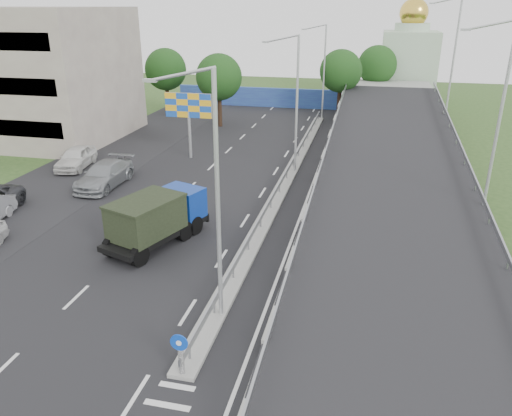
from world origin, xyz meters
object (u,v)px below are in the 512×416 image
(lamp_post_near, at_px, (213,188))
(lamp_post_far, at_px, (323,67))
(parked_car_e, at_px, (76,158))
(sign_bollard, at_px, (181,354))
(dump_truck, at_px, (157,217))
(billboard, at_px, (189,109))
(church, at_px, (409,61))
(parked_car_d, at_px, (104,175))
(lamp_post_mid, at_px, (294,98))

(lamp_post_near, bearing_deg, lamp_post_far, 90.00)
(lamp_post_near, height_order, parked_car_e, lamp_post_near)
(sign_bollard, distance_m, dump_truck, 11.14)
(sign_bollard, distance_m, billboard, 27.53)
(church, height_order, parked_car_e, church)
(lamp_post_near, xyz_separation_m, dump_truck, (-5.21, 6.06, -4.25))
(parked_car_d, bearing_deg, lamp_post_far, 64.28)
(church, relative_size, dump_truck, 2.04)
(sign_bollard, xyz_separation_m, dump_truck, (-5.10, 9.89, 0.52))
(lamp_post_far, xyz_separation_m, parked_car_d, (-12.71, -26.14, -4.95))
(sign_bollard, bearing_deg, parked_car_d, 125.48)
(lamp_post_near, bearing_deg, dump_truck, 130.68)
(dump_truck, bearing_deg, parked_car_d, 153.11)
(billboard, bearing_deg, lamp_post_near, -67.51)
(sign_bollard, relative_size, church, 0.12)
(lamp_post_far, distance_m, church, 17.15)
(sign_bollard, relative_size, lamp_post_near, 0.17)
(lamp_post_near, distance_m, church, 54.90)
(lamp_post_far, distance_m, dump_truck, 34.60)
(lamp_post_near, relative_size, lamp_post_far, 1.00)
(lamp_post_near, height_order, lamp_post_far, same)
(sign_bollard, distance_m, lamp_post_mid, 24.30)
(sign_bollard, height_order, parked_car_e, sign_bollard)
(sign_bollard, relative_size, parked_car_e, 0.33)
(lamp_post_near, relative_size, lamp_post_mid, 1.00)
(lamp_post_far, relative_size, parked_car_e, 2.02)
(lamp_post_far, bearing_deg, billboard, -116.84)
(church, bearing_deg, sign_bollard, -99.81)
(lamp_post_mid, xyz_separation_m, dump_truck, (-5.21, -13.94, -4.25))
(church, bearing_deg, billboard, -120.70)
(lamp_post_mid, height_order, parked_car_d, lamp_post_mid)
(sign_bollard, distance_m, lamp_post_far, 44.08)
(lamp_post_mid, xyz_separation_m, parked_car_d, (-12.71, -6.14, -4.95))
(sign_bollard, relative_size, billboard, 0.30)
(lamp_post_mid, distance_m, church, 35.41)
(church, relative_size, parked_car_e, 2.77)
(billboard, bearing_deg, lamp_post_far, 63.16)
(lamp_post_near, xyz_separation_m, parked_car_d, (-12.71, 13.86, -4.95))
(lamp_post_mid, xyz_separation_m, parked_car_e, (-17.12, -2.68, -4.96))
(lamp_post_far, xyz_separation_m, parked_car_e, (-17.12, -22.68, -4.96))
(sign_bollard, distance_m, parked_car_e, 27.14)
(lamp_post_far, relative_size, dump_truck, 1.49)
(billboard, xyz_separation_m, parked_car_e, (-8.01, -4.68, -3.34))
(lamp_post_near, height_order, church, church)
(dump_truck, height_order, parked_car_d, dump_truck)
(dump_truck, bearing_deg, billboard, 122.95)
(sign_bollard, xyz_separation_m, lamp_post_far, (0.11, 43.83, 4.77))
(sign_bollard, height_order, dump_truck, dump_truck)
(lamp_post_near, distance_m, lamp_post_mid, 20.00)
(lamp_post_far, xyz_separation_m, dump_truck, (-5.21, -33.94, -4.25))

